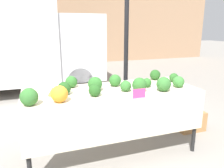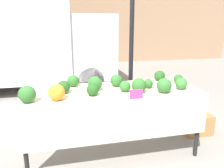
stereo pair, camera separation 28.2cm
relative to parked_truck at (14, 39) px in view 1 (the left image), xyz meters
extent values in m
plane|color=gray|center=(1.42, -3.69, -1.38)|extent=(40.00, 40.00, 0.00)
cylinder|color=black|center=(1.89, -3.02, -0.10)|extent=(0.07, 0.07, 2.57)
cube|color=silver|center=(1.63, 0.00, -0.24)|extent=(1.18, 1.90, 1.69)
cylinder|color=black|center=(1.51, -0.84, -1.04)|extent=(0.68, 0.22, 0.68)
cylinder|color=black|center=(1.51, 0.84, -1.04)|extent=(0.68, 0.22, 0.68)
cube|color=beige|center=(1.42, -3.69, -0.51)|extent=(2.25, 0.86, 0.03)
cube|color=beige|center=(1.42, -4.11, -0.77)|extent=(2.25, 0.01, 0.49)
cylinder|color=black|center=(0.36, -4.06, -0.96)|extent=(0.05, 0.05, 0.86)
cylinder|color=black|center=(2.49, -4.06, -0.96)|extent=(0.05, 0.05, 0.86)
cylinder|color=black|center=(0.36, -3.31, -0.96)|extent=(0.05, 0.05, 0.86)
cylinder|color=black|center=(2.49, -3.31, -0.96)|extent=(0.05, 0.05, 0.86)
sphere|color=orange|center=(0.73, -3.95, -0.40)|extent=(0.19, 0.19, 0.19)
cone|color=#93B238|center=(0.67, -3.68, -0.45)|extent=(0.12, 0.12, 0.10)
sphere|color=#2D6628|center=(1.91, -3.71, -0.43)|extent=(0.13, 0.13, 0.13)
sphere|color=#336B2D|center=(2.02, -3.95, -0.40)|extent=(0.19, 0.19, 0.19)
sphere|color=#387533|center=(2.31, -3.86, -0.42)|extent=(0.15, 0.15, 0.15)
sphere|color=#23511E|center=(1.14, -3.87, -0.42)|extent=(0.15, 0.15, 0.15)
sphere|color=#2D6628|center=(1.72, -3.88, -0.41)|extent=(0.18, 0.18, 0.18)
sphere|color=#2D6628|center=(1.52, -3.53, -0.41)|extent=(0.17, 0.17, 0.17)
sphere|color=#23511E|center=(2.23, -3.38, -0.42)|extent=(0.16, 0.16, 0.16)
sphere|color=#23511E|center=(0.81, -3.70, -0.42)|extent=(0.16, 0.16, 0.16)
sphere|color=#336B2D|center=(0.42, -3.96, -0.40)|extent=(0.19, 0.19, 0.19)
sphere|color=#285B23|center=(2.43, -3.58, -0.43)|extent=(0.13, 0.13, 0.13)
sphere|color=#336B2D|center=(1.56, -3.80, -0.43)|extent=(0.14, 0.14, 0.14)
sphere|color=#2D6628|center=(1.20, -3.65, -0.41)|extent=(0.18, 0.18, 0.18)
sphere|color=#2D6628|center=(0.94, -3.40, -0.42)|extent=(0.16, 0.16, 0.16)
cube|color=#E53D84|center=(1.61, -4.11, -0.44)|extent=(0.16, 0.01, 0.11)
cube|color=#9E7042|center=(2.87, -3.50, -1.22)|extent=(0.44, 0.29, 0.32)
camera|label=1|loc=(0.53, -6.27, 0.30)|focal=35.00mm
camera|label=2|loc=(0.81, -6.35, 0.30)|focal=35.00mm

